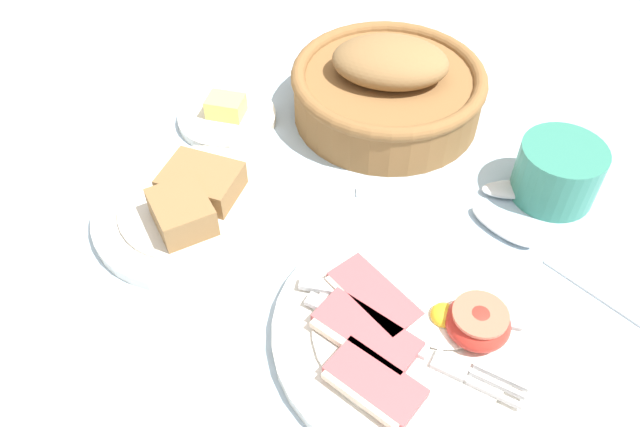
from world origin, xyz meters
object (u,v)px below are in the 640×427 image
Objects in this scene: teaspoon_by_saucer at (489,190)px; bread_basket at (388,87)px; teaspoon_near_cup at (527,242)px; breakfast_plate at (416,330)px; bread_plate at (190,207)px; butter_dish at (227,116)px; sugar_cup at (558,171)px.

bread_basket is at bearing 126.22° from teaspoon_by_saucer.
bread_basket is at bearing -12.09° from teaspoon_near_cup.
bread_plate is at bearing 171.55° from breakfast_plate.
bread_plate is 0.15m from butter_dish.
teaspoon_by_saucer is at bearing -24.74° from teaspoon_near_cup.
breakfast_plate is at bearing -31.81° from butter_dish.
teaspoon_by_saucer is 0.07m from teaspoon_near_cup.
teaspoon_by_saucer is at bearing 86.64° from breakfast_plate.
teaspoon_near_cup is at bearing -6.48° from butter_dish.
bread_basket is (-0.13, 0.27, 0.03)m from breakfast_plate.
breakfast_plate is 0.30m from bread_basket.
sugar_cup reaches higher than butter_dish.
breakfast_plate is at bearing -107.14° from sugar_cup.
bread_plate reaches higher than breakfast_plate.
sugar_cup is at bearing 6.38° from butter_dish.
breakfast_plate reaches higher than teaspoon_near_cup.
teaspoon_by_saucer is at bearing 31.42° from bread_plate.
sugar_cup is 0.75× the size of butter_dish.
butter_dish is at bearing 148.19° from breakfast_plate.
butter_dish is (-0.05, 0.14, -0.01)m from bread_plate.
bread_plate reaches higher than teaspoon_near_cup.
teaspoon_near_cup is at bearing -33.79° from bread_basket.
butter_dish is at bearing 107.59° from bread_plate.
teaspoon_near_cup is at bearing 66.32° from breakfast_plate.
teaspoon_by_saucer is at bearing -154.20° from sugar_cup.
bread_basket is (0.11, 0.23, 0.02)m from bread_plate.
butter_dish is 0.35m from teaspoon_near_cup.
sugar_cup reaches higher than breakfast_plate.
teaspoon_near_cup is (0.19, -0.13, -0.03)m from bread_basket.
teaspoon_by_saucer is (0.14, -0.08, -0.03)m from bread_basket.
teaspoon_near_cup is (0.05, -0.05, 0.00)m from teaspoon_by_saucer.
teaspoon_near_cup is (0.06, 0.14, -0.01)m from breakfast_plate.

